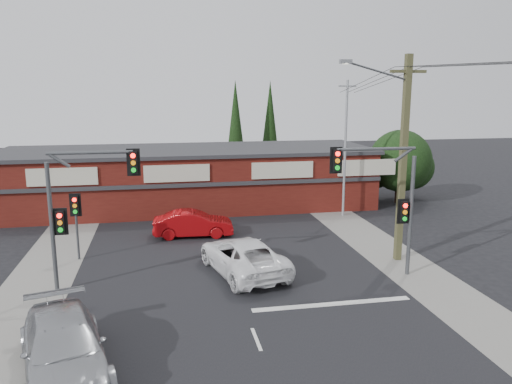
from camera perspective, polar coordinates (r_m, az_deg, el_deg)
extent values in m
plane|color=black|center=(21.04, -1.92, -11.80)|extent=(120.00, 120.00, 0.00)
cube|color=black|center=(25.67, -3.67, -7.42)|extent=(14.00, 70.00, 0.01)
cube|color=gray|center=(26.09, -22.72, -8.00)|extent=(3.00, 70.00, 0.02)
cube|color=gray|center=(27.95, 13.99, -6.14)|extent=(3.00, 70.00, 0.02)
cube|color=silver|center=(20.51, 8.71, -12.54)|extent=(6.50, 0.35, 0.01)
imported|color=white|center=(23.28, -1.48, -7.31)|extent=(3.99, 6.32, 1.63)
imported|color=#A7AAAD|center=(16.54, -21.12, -16.27)|extent=(3.74, 6.14, 1.66)
imported|color=#9A090C|center=(29.16, -7.18, -3.62)|extent=(4.66, 1.89, 1.51)
cube|color=silver|center=(17.73, 0.04, -16.46)|extent=(0.12, 1.60, 0.01)
cube|color=silver|center=(21.98, -2.34, -10.71)|extent=(0.12, 1.60, 0.01)
cube|color=silver|center=(26.40, -3.89, -6.85)|extent=(0.12, 1.60, 0.01)
cube|color=silver|center=(30.93, -4.97, -4.11)|extent=(0.12, 1.60, 0.01)
cube|color=silver|center=(35.51, -5.77, -2.06)|extent=(0.12, 1.60, 0.01)
cube|color=silver|center=(40.14, -6.39, -0.49)|extent=(0.12, 1.60, 0.01)
cube|color=silver|center=(44.79, -6.88, 0.76)|extent=(0.12, 1.60, 0.01)
cube|color=silver|center=(49.47, -7.27, 1.77)|extent=(0.12, 1.60, 0.01)
cube|color=silver|center=(54.16, -7.60, 2.61)|extent=(0.12, 1.60, 0.01)
cube|color=#48130E|center=(36.70, -7.63, 1.50)|extent=(26.00, 8.00, 4.00)
cube|color=#2D2D30|center=(36.39, -7.72, 4.76)|extent=(26.40, 8.40, 0.25)
cube|color=beige|center=(33.03, -21.25, 1.63)|extent=(4.20, 0.12, 1.10)
cube|color=beige|center=(32.48, -9.02, 2.13)|extent=(4.20, 0.12, 1.10)
cube|color=beige|center=(33.43, 3.06, 2.52)|extent=(4.20, 0.12, 1.10)
cube|color=beige|center=(35.34, 12.56, 2.75)|extent=(4.20, 0.12, 1.10)
cube|color=#2D2D30|center=(32.62, -7.22, 0.79)|extent=(26.00, 0.15, 0.25)
cylinder|color=#2D2116|center=(39.02, 15.96, 0.11)|extent=(0.50, 0.50, 1.80)
sphere|color=black|center=(38.65, 16.14, 3.45)|extent=(4.60, 4.60, 4.60)
sphere|color=black|center=(40.31, 17.35, 2.70)|extent=(3.40, 3.40, 3.40)
sphere|color=black|center=(39.46, 13.47, 2.43)|extent=(2.80, 2.80, 2.80)
cylinder|color=#2D2116|center=(44.19, -2.30, 1.98)|extent=(0.24, 0.24, 2.00)
cone|color=black|center=(43.67, -2.35, 7.81)|extent=(1.80, 1.80, 7.50)
cylinder|color=#2D2116|center=(46.76, 1.58, 2.52)|extent=(0.24, 0.24, 2.00)
cone|color=black|center=(46.27, 1.61, 8.03)|extent=(1.80, 1.80, 7.50)
cylinder|color=#47494C|center=(22.29, -22.28, -3.86)|extent=(0.18, 0.18, 5.50)
cylinder|color=#47494C|center=(21.43, -18.45, 4.29)|extent=(3.40, 0.14, 0.14)
cylinder|color=#47494C|center=(21.66, -21.52, 3.35)|extent=(0.82, 0.14, 0.63)
cube|color=black|center=(21.33, -13.84, 3.29)|extent=(0.32, 0.22, 0.95)
cube|color=black|center=(21.40, -13.83, 3.32)|extent=(0.55, 0.04, 1.15)
cylinder|color=#FF0C07|center=(21.16, -13.89, 4.05)|extent=(0.20, 0.06, 0.20)
cylinder|color=orange|center=(21.20, -13.85, 3.25)|extent=(0.20, 0.06, 0.20)
cylinder|color=#0CE526|center=(21.24, -13.81, 2.45)|extent=(0.20, 0.06, 0.20)
cube|color=black|center=(22.16, -21.44, -3.21)|extent=(0.32, 0.22, 0.95)
cube|color=black|center=(22.23, -21.41, -3.16)|extent=(0.55, 0.04, 1.15)
cylinder|color=#FF0C07|center=(21.96, -21.56, -2.54)|extent=(0.20, 0.06, 0.20)
cylinder|color=orange|center=(22.04, -21.50, -3.29)|extent=(0.20, 0.06, 0.20)
cylinder|color=#0CE526|center=(22.11, -21.44, -4.05)|extent=(0.20, 0.06, 0.20)
cylinder|color=#47494C|center=(23.56, 17.25, -2.70)|extent=(0.18, 0.18, 5.50)
cylinder|color=#47494C|center=(22.22, 13.61, 4.80)|extent=(3.60, 0.14, 0.14)
cylinder|color=#47494C|center=(22.81, 16.47, 4.05)|extent=(0.82, 0.14, 0.63)
cube|color=black|center=(21.60, 9.19, 3.58)|extent=(0.32, 0.22, 0.95)
cube|color=black|center=(21.67, 9.13, 3.61)|extent=(0.55, 0.04, 1.15)
cylinder|color=#FF0C07|center=(21.44, 9.34, 4.33)|extent=(0.20, 0.06, 0.20)
cylinder|color=orange|center=(21.48, 9.31, 3.53)|extent=(0.20, 0.06, 0.20)
cylinder|color=#0CE526|center=(21.52, 9.28, 2.74)|extent=(0.20, 0.06, 0.20)
cube|color=black|center=(23.34, 16.53, -2.16)|extent=(0.32, 0.22, 0.95)
cube|color=black|center=(23.40, 16.45, -2.12)|extent=(0.55, 0.04, 1.15)
cylinder|color=#FF0C07|center=(23.16, 16.72, -1.51)|extent=(0.20, 0.06, 0.20)
cylinder|color=orange|center=(23.23, 16.67, -2.23)|extent=(0.20, 0.06, 0.20)
cylinder|color=#0CE526|center=(23.30, 16.63, -2.95)|extent=(0.20, 0.06, 0.20)
cylinder|color=#47494C|center=(26.35, -19.77, -4.19)|extent=(0.12, 0.12, 3.00)
cube|color=black|center=(26.05, -19.96, -1.43)|extent=(0.32, 0.22, 0.95)
cube|color=black|center=(26.11, -19.94, -1.40)|extent=(0.55, 0.04, 1.15)
cylinder|color=#FF0C07|center=(25.86, -20.05, -0.85)|extent=(0.20, 0.06, 0.20)
cylinder|color=orange|center=(25.92, -20.01, -1.50)|extent=(0.20, 0.06, 0.20)
cylinder|color=#0CE526|center=(25.99, -19.96, -2.14)|extent=(0.20, 0.06, 0.20)
cube|color=brown|center=(25.11, 16.44, 3.44)|extent=(0.30, 0.30, 10.00)
cube|color=brown|center=(24.90, 17.00, 13.04)|extent=(1.80, 0.14, 0.14)
cylinder|color=#47494C|center=(24.07, 13.71, 13.28)|extent=(3.23, 0.39, 0.89)
cube|color=slate|center=(23.34, 10.21, 14.47)|extent=(0.55, 0.25, 0.18)
cylinder|color=silver|center=(23.34, 10.21, 14.23)|extent=(0.28, 0.28, 0.05)
cylinder|color=gray|center=(33.54, 10.15, 4.80)|extent=(0.16, 0.16, 9.00)
cube|color=gray|center=(33.32, 10.41, 11.82)|extent=(1.20, 0.10, 0.10)
cylinder|color=black|center=(28.83, 12.10, 12.22)|extent=(0.73, 9.01, 1.22)
cylinder|color=black|center=(29.06, 13.21, 12.16)|extent=(0.52, 9.00, 1.22)
cylinder|color=black|center=(29.31, 14.30, 12.11)|extent=(0.31, 9.00, 1.22)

